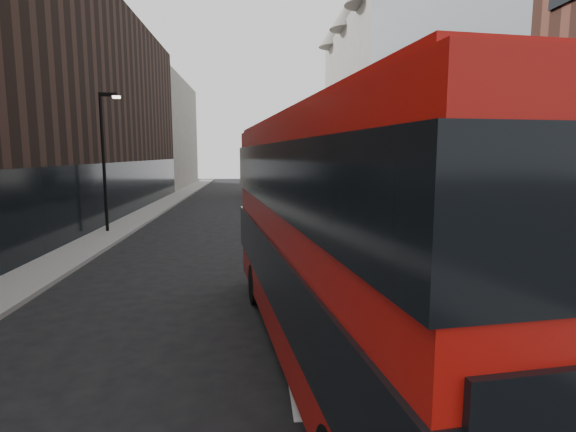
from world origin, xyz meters
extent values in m
cube|color=slate|center=(7.50, 25.00, 0.07)|extent=(3.00, 80.00, 0.15)
cube|color=slate|center=(-8.00, 25.00, 0.07)|extent=(2.00, 80.00, 0.15)
cube|color=#A9AFB4|center=(11.50, 21.00, 10.00)|extent=(5.00, 22.00, 20.00)
cube|color=silver|center=(9.15, 21.00, 1.90)|extent=(0.35, 21.00, 3.80)
cube|color=slate|center=(11.50, 44.00, 9.00)|extent=(5.00, 24.00, 18.00)
cone|color=slate|center=(9.50, 44.00, 19.50)|extent=(4.00, 4.00, 3.00)
cone|color=slate|center=(9.50, 52.00, 19.50)|extent=(4.00, 4.00, 3.00)
cube|color=black|center=(-11.50, 30.00, 7.00)|extent=(5.00, 24.00, 14.00)
cube|color=slate|center=(-11.50, 52.00, 6.50)|extent=(5.00, 20.00, 13.00)
cylinder|color=black|center=(-8.30, 18.00, 3.65)|extent=(0.16, 0.16, 7.00)
cube|color=black|center=(-7.90, 18.00, 7.05)|extent=(0.90, 0.15, 0.18)
cube|color=#FFF2CC|center=(-7.50, 18.00, 6.93)|extent=(0.35, 0.22, 0.12)
cube|color=#9F0E09|center=(1.01, 2.79, 2.58)|extent=(4.09, 12.06, 4.30)
cube|color=black|center=(1.01, 2.79, 1.88)|extent=(4.21, 12.12, 1.18)
cube|color=black|center=(1.01, 2.79, 3.71)|extent=(4.21, 12.12, 1.18)
cube|color=black|center=(0.30, 8.68, 2.04)|extent=(2.28, 0.35, 1.50)
cube|color=#9F0E09|center=(1.01, 2.79, 4.76)|extent=(3.93, 11.57, 0.12)
cylinder|color=black|center=(-0.63, 6.40, 0.54)|extent=(0.45, 1.11, 1.07)
cylinder|color=black|center=(1.74, 6.69, 0.54)|extent=(0.45, 1.11, 1.07)
cube|color=black|center=(0.80, 38.52, 1.84)|extent=(3.21, 10.56, 2.93)
cube|color=black|center=(0.80, 38.52, 1.65)|extent=(3.33, 10.62, 1.04)
cube|color=black|center=(0.37, 33.30, 1.80)|extent=(2.01, 0.24, 1.32)
cube|color=black|center=(1.23, 43.73, 1.80)|extent=(2.01, 0.24, 1.32)
cube|color=black|center=(0.80, 38.52, 3.34)|extent=(3.08, 10.14, 0.12)
cylinder|color=black|center=(0.04, 41.92, 0.47)|extent=(0.36, 0.97, 0.95)
cylinder|color=black|center=(2.10, 41.75, 0.47)|extent=(0.36, 0.97, 0.95)
cylinder|color=black|center=(-0.50, 35.28, 0.47)|extent=(0.36, 0.97, 0.95)
cylinder|color=black|center=(1.56, 35.11, 0.47)|extent=(0.36, 0.97, 0.95)
imported|color=black|center=(1.77, 16.15, 0.75)|extent=(2.18, 4.56, 1.50)
imported|color=gray|center=(0.79, 20.13, 0.64)|extent=(1.63, 3.95, 1.27)
imported|color=black|center=(1.08, 28.76, 0.71)|extent=(2.58, 5.11, 1.42)
camera|label=1|loc=(-0.65, -5.64, 4.11)|focal=28.00mm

